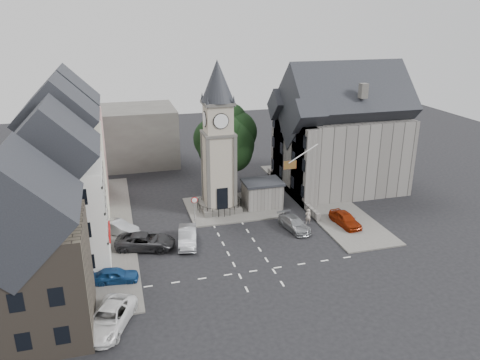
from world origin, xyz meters
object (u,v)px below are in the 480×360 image
object	(u,v)px
stone_shelter	(262,194)
car_east_red	(345,219)
car_west_blue	(115,275)
pedestrian	(308,216)
clock_tower	(218,139)

from	to	relation	value
stone_shelter	car_east_red	xyz separation A→B (m)	(6.70, -6.93, -0.82)
car_west_blue	pedestrian	xyz separation A→B (m)	(19.50, 6.17, 0.19)
car_east_red	pedestrian	bearing A→B (deg)	152.01
clock_tower	car_east_red	distance (m)	15.56
car_east_red	stone_shelter	bearing A→B (deg)	128.32
pedestrian	car_east_red	bearing A→B (deg)	161.12
car_west_blue	car_east_red	xyz separation A→B (m)	(23.00, 4.73, 0.09)
pedestrian	clock_tower	bearing A→B (deg)	-33.41
clock_tower	stone_shelter	xyz separation A→B (m)	(4.80, -0.49, -6.57)
stone_shelter	car_west_blue	size ratio (longest dim) A/B	1.15
clock_tower	pedestrian	world-z (taller)	clock_tower
clock_tower	car_east_red	size ratio (longest dim) A/B	3.81
car_west_blue	pedestrian	distance (m)	20.45
clock_tower	car_east_red	world-z (taller)	clock_tower
car_west_blue	car_east_red	world-z (taller)	car_east_red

